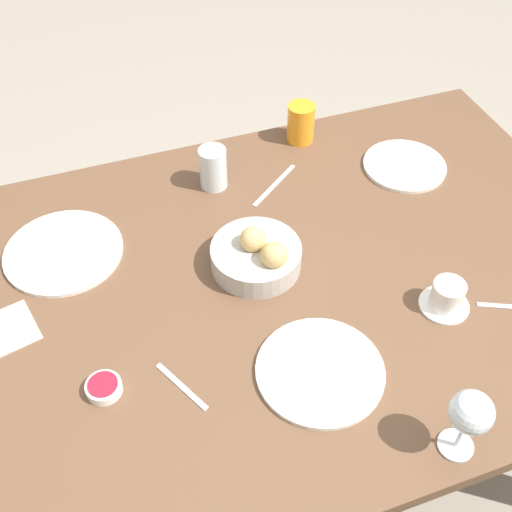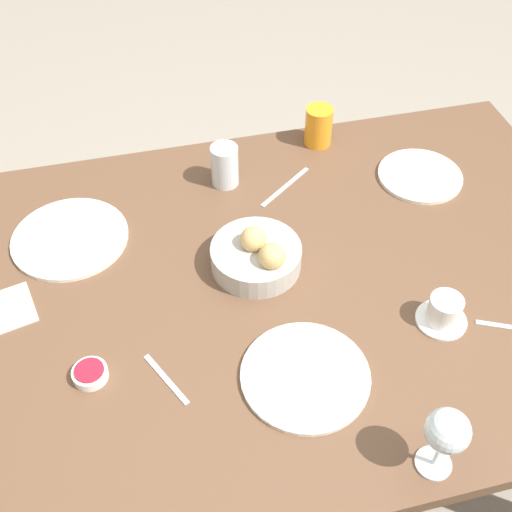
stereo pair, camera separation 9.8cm
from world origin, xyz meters
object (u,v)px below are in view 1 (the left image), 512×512
plate_far_center (320,371)px  water_tumbler (213,168)px  napkin (6,331)px  knife_silver (274,185)px  spoon_coffee (182,386)px  plate_near_left (405,166)px  juice_glass (301,123)px  jam_bowl_berry (104,387)px  wine_glass (470,414)px  plate_near_right (64,252)px  bread_basket (257,255)px  coffee_cup (447,297)px

plate_far_center → water_tumbler: water_tumbler is taller
napkin → knife_silver: bearing=-160.3°
spoon_coffee → plate_near_left: bearing=-148.3°
plate_far_center → juice_glass: size_ratio=2.36×
jam_bowl_berry → knife_silver: jam_bowl_berry is taller
wine_glass → spoon_coffee: wine_glass is taller
plate_near_right → napkin: 0.23m
plate_near_left → juice_glass: bearing=-44.1°
plate_near_left → jam_bowl_berry: jam_bowl_berry is taller
bread_basket → plate_near_right: (0.40, -0.18, -0.03)m
knife_silver → napkin: 0.72m
juice_glass → spoon_coffee: juice_glass is taller
wine_glass → plate_near_right: bearing=-50.4°
plate_near_right → plate_far_center: 0.64m
wine_glass → knife_silver: (0.05, -0.77, -0.11)m
plate_near_right → knife_silver: plate_near_right is taller
water_tumbler → coffee_cup: 0.64m
plate_near_right → water_tumbler: bearing=-163.6°
wine_glass → knife_silver: bearing=-86.2°
bread_basket → knife_silver: bread_basket is taller
jam_bowl_berry → spoon_coffee: jam_bowl_berry is taller
bread_basket → spoon_coffee: bread_basket is taller
juice_glass → coffee_cup: juice_glass is taller
spoon_coffee → plate_far_center: bearing=167.2°
plate_near_right → napkin: bearing=51.9°
plate_near_left → wine_glass: wine_glass is taller
spoon_coffee → plate_near_right: bearing=-69.4°
coffee_cup → juice_glass: bearing=-84.3°
juice_glass → jam_bowl_berry: juice_glass is taller
plate_near_right → water_tumbler: (-0.39, -0.12, 0.05)m
plate_near_right → spoon_coffee: (-0.16, 0.43, -0.00)m
water_tumbler → jam_bowl_berry: water_tumbler is taller
wine_glass → napkin: 0.91m
plate_near_right → wine_glass: 0.93m
plate_near_left → napkin: bearing=11.0°
plate_near_right → knife_silver: (-0.53, -0.06, -0.00)m
plate_far_center → coffee_cup: bearing=-168.4°
plate_near_left → napkin: (1.02, 0.20, -0.00)m
water_tumbler → jam_bowl_berry: 0.63m
plate_far_center → juice_glass: bearing=-109.3°
plate_far_center → coffee_cup: coffee_cup is taller
bread_basket → coffee_cup: bread_basket is taller
plate_near_left → coffee_cup: (0.15, 0.44, 0.03)m
spoon_coffee → water_tumbler: bearing=-113.0°
coffee_cup → knife_silver: 0.52m
knife_silver → plate_far_center: bearing=78.4°
jam_bowl_berry → spoon_coffee: bearing=164.0°
spoon_coffee → coffee_cup: bearing=-179.5°
water_tumbler → bread_basket: bearing=91.7°
water_tumbler → coffee_cup: size_ratio=1.02×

